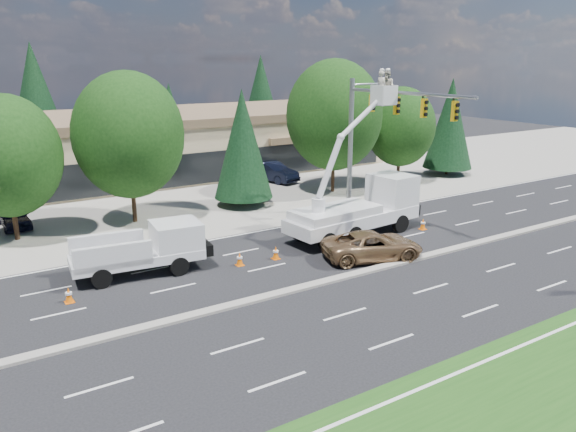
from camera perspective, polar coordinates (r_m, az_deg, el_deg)
ground at (r=26.04m, az=1.44°, el=-7.38°), size 140.00×140.00×0.00m
concrete_apron at (r=43.27m, az=-13.50°, el=1.62°), size 140.00×22.00×0.01m
road_median at (r=26.02m, az=1.44°, el=-7.26°), size 120.00×0.55×0.12m
strip_mall at (r=52.13m, az=-17.37°, el=6.85°), size 50.40×15.40×5.50m
tree_front_c at (r=35.42m, az=-26.70°, el=5.45°), size 6.07×6.07×8.42m
tree_front_d at (r=36.67m, az=-15.88°, el=7.89°), size 6.90×6.90×9.58m
tree_front_e at (r=39.84m, az=-4.63°, el=7.29°), size 4.18×4.18×8.24m
tree_front_f at (r=43.94m, az=4.72°, el=10.16°), size 7.40×7.40×10.27m
tree_front_g at (r=48.60m, az=11.36°, el=8.88°), size 5.79×5.79×8.03m
tree_front_h at (r=52.91m, az=16.13°, el=9.02°), size 4.37×4.37×8.61m
tree_back_b at (r=62.68m, az=-24.25°, el=10.84°), size 6.03×6.03×11.89m
tree_back_c at (r=66.42m, az=-11.89°, el=10.06°), size 3.85×3.85×7.58m
tree_back_d at (r=71.42m, az=-2.76°, el=12.08°), size 5.42×5.42×10.69m
signal_mast at (r=35.92m, az=8.63°, el=8.89°), size 2.76×10.16×9.00m
utility_pickup at (r=28.44m, az=-14.14°, el=-3.72°), size 6.47×3.01×2.40m
bucket_truck at (r=33.69m, az=7.60°, el=1.51°), size 8.92×3.44×9.68m
traffic_cone_a at (r=26.29m, az=-21.38°, el=-7.49°), size 0.40×0.40×0.70m
traffic_cone_b at (r=28.82m, az=-4.93°, el=-4.38°), size 0.40×0.40×0.70m
traffic_cone_c at (r=29.63m, az=-1.26°, el=-3.76°), size 0.40×0.40×0.70m
traffic_cone_d at (r=32.66m, az=7.72°, el=-2.03°), size 0.40×0.40×0.70m
traffic_cone_e at (r=35.68m, az=13.55°, el=-0.81°), size 0.40×0.40×0.70m
minivan at (r=29.86m, az=8.59°, el=-2.97°), size 5.79×3.94×1.47m
parked_car_west at (r=39.07m, az=-26.07°, el=-0.05°), size 1.70×4.03×1.36m
parked_car_east at (r=48.41m, az=-1.64°, el=4.52°), size 3.07×5.32×1.66m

